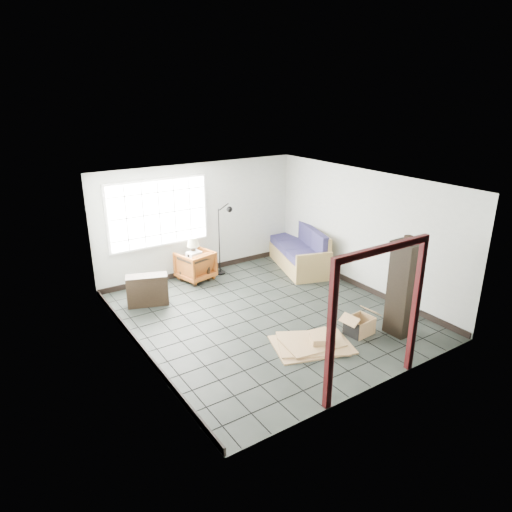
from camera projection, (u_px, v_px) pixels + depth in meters
ground at (266, 315)px, 8.87m from camera, size 5.50×5.50×0.00m
room_shell at (266, 232)px, 8.32m from camera, size 5.02×5.52×2.61m
window_panel at (159, 213)px, 9.93m from camera, size 2.32×0.08×1.52m
doorway_trim at (378, 301)px, 6.28m from camera, size 1.80×0.08×2.20m
futon_sofa at (299, 251)px, 11.29m from camera, size 1.52×2.45×1.02m
armchair at (195, 264)px, 10.46m from camera, size 0.86×0.83×0.75m
side_table at (194, 261)px, 10.30m from camera, size 0.67×0.67×0.60m
table_lamp at (193, 243)px, 10.23m from camera, size 0.36×0.36×0.42m
projector at (194, 254)px, 10.24m from camera, size 0.34×0.29×0.11m
floor_lamp at (224, 237)px, 10.64m from camera, size 0.47×0.29×1.69m
console_shelf at (147, 290)px, 9.22m from camera, size 0.88×0.57×0.64m
tall_shelf at (402, 288)px, 7.93m from camera, size 0.37×0.48×1.72m
pot at (408, 239)px, 7.61m from camera, size 0.20×0.20×0.11m
open_box at (359, 325)px, 8.16m from camera, size 0.78×0.42×0.42m
cardboard_pile at (313, 343)px, 7.80m from camera, size 1.53×1.30×0.19m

